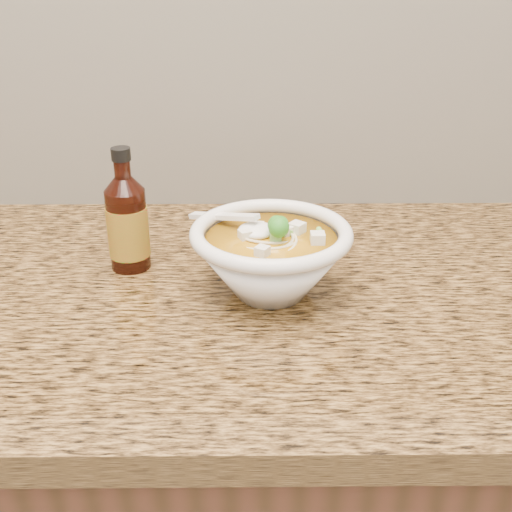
{
  "coord_description": "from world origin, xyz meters",
  "views": [
    {
      "loc": [
        0.09,
        0.88,
        1.33
      ],
      "look_at": [
        0.1,
        1.65,
        0.96
      ],
      "focal_mm": 45.0,
      "sensor_mm": 36.0,
      "label": 1
    }
  ],
  "objects": [
    {
      "name": "soup_bowl",
      "position": [
        0.12,
        1.65,
        0.95
      ],
      "size": [
        0.22,
        0.22,
        0.12
      ],
      "rotation": [
        0.0,
        0.0,
        0.34
      ],
      "color": "white",
      "rests_on": "counter_slab"
    },
    {
      "name": "counter_slab",
      "position": [
        0.0,
        1.68,
        0.88
      ],
      "size": [
        4.0,
        0.68,
        0.04
      ],
      "primitive_type": "cube",
      "color": "olive",
      "rests_on": "cabinet"
    },
    {
      "name": "hot_sauce_bottle",
      "position": [
        -0.09,
        1.73,
        0.97
      ],
      "size": [
        0.08,
        0.08,
        0.18
      ],
      "rotation": [
        0.0,
        0.0,
        0.42
      ],
      "color": "#350E07",
      "rests_on": "counter_slab"
    }
  ]
}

